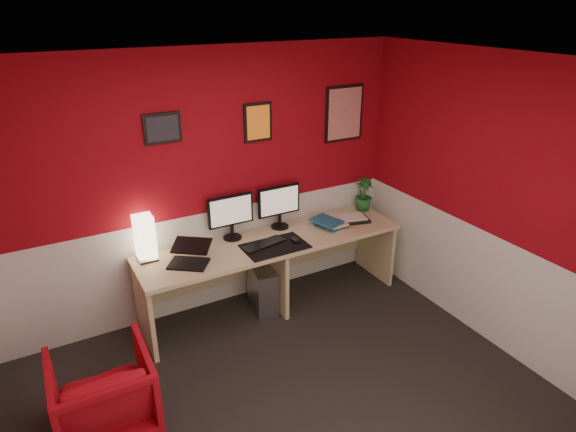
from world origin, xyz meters
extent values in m
cube|color=black|center=(0.00, 0.00, 0.00)|extent=(4.00, 3.50, 0.01)
cube|color=white|center=(0.00, 0.00, 2.50)|extent=(4.00, 3.50, 0.01)
cube|color=maroon|center=(0.00, 1.75, 1.25)|extent=(4.00, 0.01, 2.50)
cube|color=maroon|center=(2.00, 0.00, 1.25)|extent=(0.01, 3.50, 2.50)
cube|color=silver|center=(0.00, 1.75, 0.50)|extent=(4.00, 0.01, 1.00)
cube|color=silver|center=(2.00, 0.00, 0.50)|extent=(0.01, 3.50, 1.00)
cube|color=tan|center=(0.54, 1.41, 0.36)|extent=(2.60, 0.65, 0.73)
cube|color=#FFE5B2|center=(-0.60, 1.61, 0.93)|extent=(0.16, 0.16, 0.40)
cube|color=black|center=(-0.31, 1.34, 0.84)|extent=(0.40, 0.38, 0.22)
cube|color=black|center=(0.22, 1.63, 1.02)|extent=(0.45, 0.06, 0.58)
cube|color=black|center=(0.74, 1.64, 1.02)|extent=(0.45, 0.06, 0.58)
cube|color=black|center=(0.50, 1.28, 0.73)|extent=(0.60, 0.38, 0.01)
cube|color=black|center=(0.42, 1.35, 0.74)|extent=(0.44, 0.22, 0.02)
cube|color=black|center=(0.71, 1.26, 0.75)|extent=(0.06, 0.10, 0.03)
imported|color=#1B5A7C|center=(1.10, 1.38, 0.74)|extent=(0.27, 0.32, 0.03)
imported|color=silver|center=(1.13, 1.41, 0.77)|extent=(0.22, 0.30, 0.02)
imported|color=#1B5A7C|center=(1.04, 1.38, 0.79)|extent=(0.30, 0.35, 0.03)
cube|color=black|center=(1.47, 1.42, 0.74)|extent=(0.40, 0.33, 0.03)
imported|color=#19591E|center=(1.75, 1.59, 0.91)|extent=(0.24, 0.24, 0.35)
cube|color=#99999E|center=(0.44, 1.44, 0.23)|extent=(0.27, 0.48, 0.45)
imported|color=#A30B16|center=(-1.22, 0.60, 0.31)|extent=(0.68, 0.70, 0.62)
cube|color=black|center=(-0.32, 1.74, 1.85)|extent=(0.32, 0.02, 0.26)
cube|color=orange|center=(0.57, 1.74, 1.80)|extent=(0.28, 0.02, 0.36)
cube|color=red|center=(1.54, 1.74, 1.78)|extent=(0.44, 0.02, 0.56)
camera|label=1|loc=(-1.37, -2.36, 2.85)|focal=30.77mm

